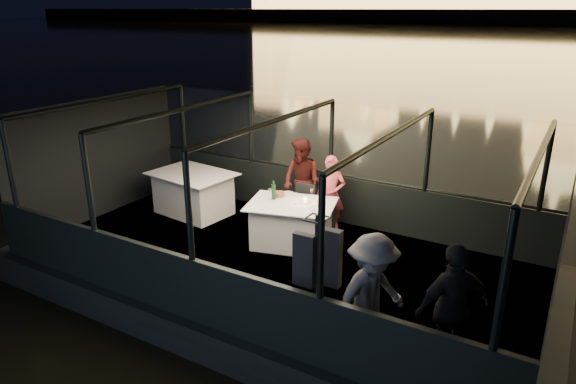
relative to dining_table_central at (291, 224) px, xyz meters
The scene contains 28 objects.
river_water 79.39m from the dining_table_central, 89.96° to the left, with size 500.00×500.00×0.00m, color black.
boat_hull 1.08m from the dining_table_central, 84.67° to the right, with size 8.60×4.40×1.00m, color black.
boat_deck 0.74m from the dining_table_central, 84.67° to the right, with size 8.00×4.00×0.04m, color black.
gunwale_port 1.39m from the dining_table_central, 87.65° to the left, with size 8.00×0.08×0.90m, color black.
gunwale_starboard 2.61m from the dining_table_central, 88.75° to the right, with size 8.00×0.08×0.90m, color black.
cabin_glass_port 1.85m from the dining_table_central, 87.65° to the left, with size 8.00×0.02×1.40m, color #99B2B2, non-canonical shape.
cabin_glass_starboard 2.88m from the dining_table_central, 88.75° to the right, with size 8.00×0.02×1.40m, color #99B2B2, non-canonical shape.
cabin_roof_glass 2.01m from the dining_table_central, 84.67° to the right, with size 8.00×4.00×0.02m, color #99B2B2, non-canonical shape.
end_wall_fore 4.06m from the dining_table_central, behind, with size 0.02×4.00×2.30m, color black, non-canonical shape.
end_wall_aft 4.17m from the dining_table_central, ahead, with size 0.02×4.00×2.30m, color black, non-canonical shape.
canopy_ribs 0.98m from the dining_table_central, 84.67° to the right, with size 8.00×4.00×2.30m, color black, non-canonical shape.
dining_table_central is the anchor object (origin of this frame).
dining_table_aft 2.43m from the dining_table_central, behind, with size 1.58×1.15×0.84m, color silver.
chair_port_left 0.62m from the dining_table_central, 104.16° to the left, with size 0.40×0.40×0.85m, color black.
chair_port_right 0.75m from the dining_table_central, 77.90° to the left, with size 0.43×0.43×0.92m, color black.
coat_stand 2.81m from the dining_table_central, 54.26° to the right, with size 0.47×0.38×1.69m, color black, non-canonical shape.
person_woman_coral 1.01m from the dining_table_central, 70.68° to the left, with size 0.51×0.34×1.42m, color #D84E56.
person_man_maroon 1.07m from the dining_table_central, 108.91° to the left, with size 0.79×0.61×1.64m, color #391210.
passenger_stripe 3.18m from the dining_table_central, 43.37° to the right, with size 1.01×0.57×1.57m, color silver.
passenger_dark 3.68m from the dining_table_central, 31.16° to the right, with size 0.91×0.38×1.54m, color black.
wine_bottle 0.65m from the dining_table_central, behind, with size 0.07×0.07×0.34m, color #14381B.
bread_basket 0.59m from the dining_table_central, 152.04° to the left, with size 0.20×0.20×0.08m, color brown.
amber_candle 0.48m from the dining_table_central, 44.74° to the left, with size 0.05×0.05×0.08m, color #FFAA3F.
plate_near 0.59m from the dining_table_central, ahead, with size 0.25×0.25×0.02m, color silver.
plate_far 0.63m from the dining_table_central, 127.51° to the left, with size 0.22×0.22×0.01m, color silver.
wine_glass_white 0.63m from the dining_table_central, behind, with size 0.06×0.06×0.19m, color silver, non-canonical shape.
wine_glass_red 0.62m from the dining_table_central, 57.47° to the left, with size 0.06×0.06×0.19m, color silver, non-canonical shape.
wine_glass_empty 0.48m from the dining_table_central, 18.11° to the left, with size 0.06×0.06×0.19m, color silver, non-canonical shape.
Camera 1 is at (3.96, -6.39, 4.38)m, focal length 32.00 mm.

